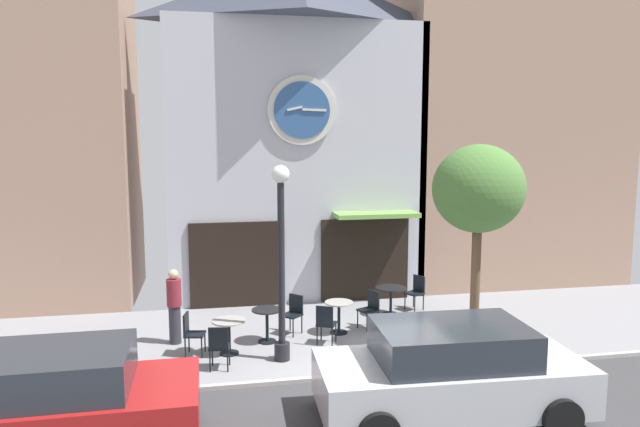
% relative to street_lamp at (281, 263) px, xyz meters
% --- Properties ---
extents(ground_plane, '(27.86, 10.73, 0.13)m').
position_rel_street_lamp_xyz_m(ground_plane, '(1.93, -1.32, -2.05)').
color(ground_plane, gray).
extents(clock_building, '(7.10, 3.38, 9.39)m').
position_rel_street_lamp_xyz_m(clock_building, '(1.07, 5.10, 2.81)').
color(clock_building, '#B2B2BC').
rests_on(clock_building, ground_plane).
extents(neighbor_building_left, '(6.08, 3.70, 11.01)m').
position_rel_street_lamp_xyz_m(neighbor_building_left, '(-6.50, 5.89, 3.47)').
color(neighbor_building_left, '#9E7A66').
rests_on(neighbor_building_left, ground_plane).
extents(neighbor_building_right, '(6.95, 3.51, 14.92)m').
position_rel_street_lamp_xyz_m(neighbor_building_right, '(7.90, 5.79, 5.43)').
color(neighbor_building_right, '#9E7A66').
rests_on(neighbor_building_right, ground_plane).
extents(street_lamp, '(0.36, 0.36, 4.00)m').
position_rel_street_lamp_xyz_m(street_lamp, '(0.00, 0.00, 0.00)').
color(street_lamp, black).
rests_on(street_lamp, ground_plane).
extents(street_tree, '(1.95, 1.76, 4.40)m').
position_rel_street_lamp_xyz_m(street_tree, '(4.14, -0.14, 1.40)').
color(street_tree, brown).
rests_on(street_tree, ground_plane).
extents(cafe_table_center_left, '(0.71, 0.71, 0.73)m').
position_rel_street_lamp_xyz_m(cafe_table_center_left, '(-1.05, 0.54, -1.51)').
color(cafe_table_center_left, black).
rests_on(cafe_table_center_left, ground_plane).
extents(cafe_table_near_curb, '(0.68, 0.68, 0.76)m').
position_rel_street_lamp_xyz_m(cafe_table_near_curb, '(-0.20, 1.10, -1.51)').
color(cafe_table_near_curb, black).
rests_on(cafe_table_near_curb, ground_plane).
extents(cafe_table_near_door, '(0.66, 0.66, 0.75)m').
position_rel_street_lamp_xyz_m(cafe_table_near_door, '(1.51, 1.38, -1.52)').
color(cafe_table_near_door, black).
rests_on(cafe_table_near_door, ground_plane).
extents(cafe_table_leftmost, '(0.78, 0.78, 0.72)m').
position_rel_street_lamp_xyz_m(cafe_table_leftmost, '(3.13, 2.52, -1.50)').
color(cafe_table_leftmost, black).
rests_on(cafe_table_leftmost, ground_plane).
extents(cafe_chair_by_entrance, '(0.45, 0.45, 0.90)m').
position_rel_street_lamp_xyz_m(cafe_chair_by_entrance, '(-1.27, -0.31, -1.50)').
color(cafe_chair_by_entrance, black).
rests_on(cafe_chair_by_entrance, ground_plane).
extents(cafe_chair_under_awning, '(0.57, 0.57, 0.90)m').
position_rel_street_lamp_xyz_m(cafe_chair_under_awning, '(0.47, 1.59, -1.50)').
color(cafe_chair_under_awning, black).
rests_on(cafe_chair_under_awning, ground_plane).
extents(cafe_chair_corner, '(0.47, 0.47, 0.90)m').
position_rel_street_lamp_xyz_m(cafe_chair_corner, '(-1.84, 0.62, -1.50)').
color(cafe_chair_corner, black).
rests_on(cafe_chair_corner, ground_plane).
extents(cafe_chair_near_lamp, '(0.53, 0.53, 0.90)m').
position_rel_street_lamp_xyz_m(cafe_chair_near_lamp, '(2.33, 1.60, -1.50)').
color(cafe_chair_near_lamp, black).
rests_on(cafe_chair_near_lamp, ground_plane).
extents(cafe_chair_mid_row, '(0.54, 0.54, 0.90)m').
position_rel_street_lamp_xyz_m(cafe_chair_mid_row, '(3.94, 2.83, -1.50)').
color(cafe_chair_mid_row, black).
rests_on(cafe_chair_mid_row, ground_plane).
extents(cafe_chair_facing_street, '(0.54, 0.54, 0.90)m').
position_rel_street_lamp_xyz_m(cafe_chair_facing_street, '(1.05, 0.68, -1.50)').
color(cafe_chair_facing_street, black).
rests_on(cafe_chair_facing_street, ground_plane).
extents(pedestrian_maroon, '(0.45, 0.45, 1.67)m').
position_rel_street_lamp_xyz_m(pedestrian_maroon, '(-2.20, 1.42, -1.17)').
color(pedestrian_maroon, '#2D2D38').
rests_on(pedestrian_maroon, ground_plane).
extents(parked_car_red, '(4.31, 2.05, 1.55)m').
position_rel_street_lamp_xyz_m(parked_car_red, '(-3.77, -2.94, -1.27)').
color(parked_car_red, maroon).
rests_on(parked_car_red, ground_plane).
extents(parked_car_silver, '(4.37, 2.16, 1.55)m').
position_rel_street_lamp_xyz_m(parked_car_silver, '(2.37, -2.96, -1.27)').
color(parked_car_silver, '#B7BABF').
rests_on(parked_car_silver, ground_plane).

